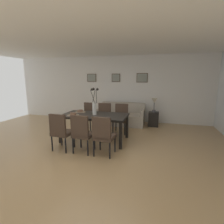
# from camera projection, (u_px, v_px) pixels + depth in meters

# --- Properties ---
(ground_plane) EXTENTS (9.00, 9.00, 0.00)m
(ground_plane) POSITION_uv_depth(u_px,v_px,m) (88.00, 150.00, 4.19)
(ground_plane) COLOR tan
(back_wall_panel) EXTENTS (9.00, 0.10, 2.60)m
(back_wall_panel) POSITION_uv_depth(u_px,v_px,m) (118.00, 89.00, 7.02)
(back_wall_panel) COLOR silver
(back_wall_panel) RESTS_ON ground
(ceiling_panel) EXTENTS (9.00, 7.20, 0.08)m
(ceiling_panel) POSITION_uv_depth(u_px,v_px,m) (92.00, 39.00, 4.06)
(ceiling_panel) COLOR white
(dining_table) EXTENTS (1.80, 0.99, 0.74)m
(dining_table) POSITION_uv_depth(u_px,v_px,m) (95.00, 117.00, 4.78)
(dining_table) COLOR black
(dining_table) RESTS_ON ground
(dining_chair_near_left) EXTENTS (0.47, 0.47, 0.92)m
(dining_chair_near_left) POSITION_uv_depth(u_px,v_px,m) (61.00, 130.00, 4.11)
(dining_chair_near_left) COLOR #3D2D23
(dining_chair_near_left) RESTS_ON ground
(dining_chair_near_right) EXTENTS (0.47, 0.47, 0.92)m
(dining_chair_near_right) POSITION_uv_depth(u_px,v_px,m) (89.00, 115.00, 5.79)
(dining_chair_near_right) COLOR #3D2D23
(dining_chair_near_right) RESTS_ON ground
(dining_chair_far_left) EXTENTS (0.46, 0.46, 0.92)m
(dining_chair_far_left) POSITION_uv_depth(u_px,v_px,m) (82.00, 132.00, 3.98)
(dining_chair_far_left) COLOR #3D2D23
(dining_chair_far_left) RESTS_ON ground
(dining_chair_far_right) EXTENTS (0.45, 0.45, 0.92)m
(dining_chair_far_right) POSITION_uv_depth(u_px,v_px,m) (104.00, 116.00, 5.65)
(dining_chair_far_right) COLOR #3D2D23
(dining_chair_far_right) RESTS_ON ground
(dining_chair_mid_left) EXTENTS (0.46, 0.46, 0.92)m
(dining_chair_mid_left) POSITION_uv_depth(u_px,v_px,m) (103.00, 134.00, 3.83)
(dining_chair_mid_left) COLOR #3D2D23
(dining_chair_mid_left) RESTS_ON ground
(dining_chair_mid_right) EXTENTS (0.45, 0.45, 0.92)m
(dining_chair_mid_right) POSITION_uv_depth(u_px,v_px,m) (121.00, 117.00, 5.53)
(dining_chair_mid_right) COLOR #3D2D23
(dining_chair_mid_right) RESTS_ON ground
(centerpiece_vase) EXTENTS (0.21, 0.23, 0.73)m
(centerpiece_vase) POSITION_uv_depth(u_px,v_px,m) (94.00, 105.00, 4.71)
(centerpiece_vase) COLOR silver
(centerpiece_vase) RESTS_ON dining_table
(placemat_near_left) EXTENTS (0.32, 0.32, 0.01)m
(placemat_near_left) POSITION_uv_depth(u_px,v_px,m) (73.00, 115.00, 4.70)
(placemat_near_left) COLOR #7F705B
(placemat_near_left) RESTS_ON dining_table
(bowl_near_left) EXTENTS (0.17, 0.17, 0.07)m
(bowl_near_left) POSITION_uv_depth(u_px,v_px,m) (73.00, 114.00, 4.69)
(bowl_near_left) COLOR brown
(bowl_near_left) RESTS_ON dining_table
(placemat_near_right) EXTENTS (0.32, 0.32, 0.01)m
(placemat_near_right) POSITION_uv_depth(u_px,v_px,m) (80.00, 112.00, 5.12)
(placemat_near_right) COLOR #7F705B
(placemat_near_right) RESTS_ON dining_table
(bowl_near_right) EXTENTS (0.17, 0.17, 0.07)m
(bowl_near_right) POSITION_uv_depth(u_px,v_px,m) (80.00, 111.00, 5.11)
(bowl_near_right) COLOR brown
(bowl_near_right) RESTS_ON dining_table
(sofa) EXTENTS (1.70, 0.84, 0.80)m
(sofa) POSITION_uv_depth(u_px,v_px,m) (122.00, 117.00, 6.58)
(sofa) COLOR #A89E8E
(sofa) RESTS_ON ground
(side_table) EXTENTS (0.36, 0.36, 0.52)m
(side_table) POSITION_uv_depth(u_px,v_px,m) (153.00, 119.00, 6.30)
(side_table) COLOR black
(side_table) RESTS_ON ground
(table_lamp) EXTENTS (0.22, 0.22, 0.51)m
(table_lamp) POSITION_uv_depth(u_px,v_px,m) (154.00, 102.00, 6.17)
(table_lamp) COLOR #4C4C51
(table_lamp) RESTS_ON side_table
(framed_picture_left) EXTENTS (0.40, 0.03, 0.32)m
(framed_picture_left) POSITION_uv_depth(u_px,v_px,m) (92.00, 78.00, 7.16)
(framed_picture_left) COLOR #473828
(framed_picture_center) EXTENTS (0.35, 0.03, 0.32)m
(framed_picture_center) POSITION_uv_depth(u_px,v_px,m) (116.00, 78.00, 6.89)
(framed_picture_center) COLOR #473828
(framed_picture_right) EXTENTS (0.43, 0.03, 0.35)m
(framed_picture_right) POSITION_uv_depth(u_px,v_px,m) (142.00, 78.00, 6.62)
(framed_picture_right) COLOR #473828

